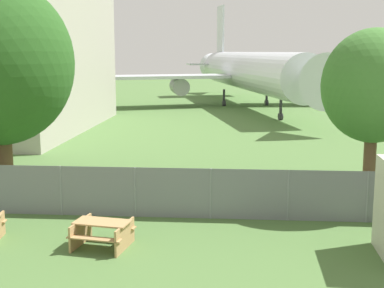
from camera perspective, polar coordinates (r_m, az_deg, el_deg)
perimeter_fence at (r=17.81m, az=2.02°, el=-5.32°), size 56.07×0.07×1.71m
airplane at (r=54.00m, az=6.06°, el=7.70°), size 31.82×39.38×11.08m
picnic_bench_open_grass at (r=15.60m, az=-9.54°, el=-9.16°), size 1.77×1.64×0.76m
tree_far_right at (r=19.87m, az=18.82°, el=5.82°), size 3.65×3.65×6.34m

